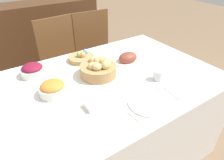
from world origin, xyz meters
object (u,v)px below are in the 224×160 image
bread_basket (98,68)px  fork (129,113)px  knife (168,94)px  egg_basket (82,57)px  chair_far_center (64,62)px  chair_far_right (97,53)px  dinner_plate (149,103)px  beet_salad_bowl (33,70)px  butter_dish (96,104)px  drinking_cup (158,75)px  spoon (171,93)px  carrot_bowl (53,88)px  sideboard (45,37)px  ham_platter (128,58)px

bread_basket → fork: 0.44m
bread_basket → knife: (0.23, -0.43, -0.05)m
egg_basket → bread_basket: bearing=-90.4°
chair_far_center → chair_far_right: bearing=-5.1°
bread_basket → dinner_plate: 0.44m
chair_far_center → bread_basket: chair_far_center is taller
beet_salad_bowl → butter_dish: beet_salad_bowl is taller
fork → drinking_cup: bearing=20.0°
chair_far_right → chair_far_center: size_ratio=1.00×
fork → butter_dish: size_ratio=1.30×
dinner_plate → spoon: size_ratio=1.47×
egg_basket → knife: 0.74m
bread_basket → butter_dish: 0.34m
carrot_bowl → drinking_cup: (0.65, -0.23, -0.01)m
chair_far_center → egg_basket: bearing=-97.6°
bread_basket → spoon: bread_basket is taller
sideboard → knife: bearing=-86.9°
beet_salad_bowl → drinking_cup: beet_salad_bowl is taller
fork → knife: same height
beet_salad_bowl → fork: bearing=-65.1°
egg_basket → spoon: bearing=-69.5°
bread_basket → beet_salad_bowl: size_ratio=1.54×
spoon → butter_dish: 0.47m
carrot_bowl → spoon: carrot_bowl is taller
beet_salad_bowl → dinner_plate: (0.47, -0.69, -0.04)m
bread_basket → butter_dish: (-0.18, -0.28, -0.04)m
chair_far_right → chair_far_center: (-0.40, -0.00, 0.00)m
egg_basket → ham_platter: size_ratio=0.85×
spoon → butter_dish: bearing=164.6°
fork → butter_dish: bearing=125.0°
beet_salad_bowl → spoon: bearing=-46.6°
bread_basket → knife: bearing=-61.5°
chair_far_right → sideboard: bearing=111.1°
ham_platter → sideboard: bearing=96.0°
sideboard → fork: sideboard is taller
egg_basket → dinner_plate: (0.08, -0.70, -0.02)m
knife → spoon: same height
drinking_cup → dinner_plate: bearing=-144.6°
bread_basket → egg_basket: size_ratio=1.25×
dinner_plate → drinking_cup: drinking_cup is taller
chair_far_center → beet_salad_bowl: bearing=-133.0°
sideboard → ham_platter: 1.71m
egg_basket → chair_far_right: bearing=50.4°
chair_far_center → fork: chair_far_center is taller
egg_basket → knife: (0.23, -0.70, -0.02)m
chair_far_center → drinking_cup: chair_far_center is taller
fork → drinking_cup: drinking_cup is taller
chair_far_center → dinner_plate: (0.06, -1.21, 0.25)m
ham_platter → drinking_cup: bearing=-87.9°
ham_platter → carrot_bowl: size_ratio=1.44×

